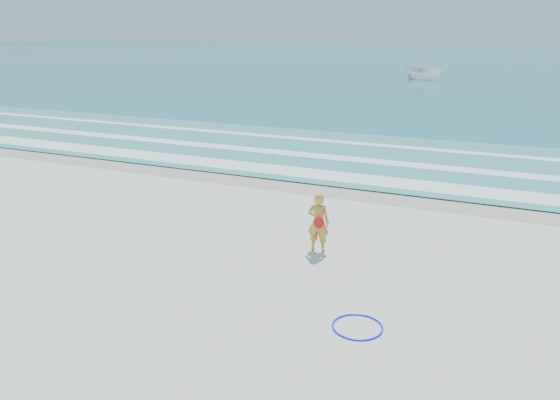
% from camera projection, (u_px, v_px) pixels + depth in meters
% --- Properties ---
extents(ground, '(400.00, 400.00, 0.00)m').
position_uv_depth(ground, '(182.00, 298.00, 11.06)').
color(ground, silver).
rests_on(ground, ground).
extents(wet_sand, '(400.00, 2.40, 0.00)m').
position_uv_depth(wet_sand, '(328.00, 187.00, 18.90)').
color(wet_sand, '#B2A893').
rests_on(wet_sand, ground).
extents(ocean, '(400.00, 190.00, 0.04)m').
position_uv_depth(ocean, '(496.00, 59.00, 102.59)').
color(ocean, '#19727F').
rests_on(ocean, ground).
extents(shallow, '(400.00, 10.00, 0.01)m').
position_uv_depth(shallow, '(367.00, 156.00, 23.25)').
color(shallow, '#59B7AD').
rests_on(shallow, ocean).
extents(foam_near, '(400.00, 1.40, 0.01)m').
position_uv_depth(foam_near, '(340.00, 177.00, 20.02)').
color(foam_near, white).
rests_on(foam_near, shallow).
extents(foam_mid, '(400.00, 0.90, 0.01)m').
position_uv_depth(foam_mid, '(362.00, 160.00, 22.55)').
color(foam_mid, white).
rests_on(foam_mid, shallow).
extents(foam_far, '(400.00, 0.60, 0.01)m').
position_uv_depth(foam_far, '(381.00, 145.00, 25.43)').
color(foam_far, white).
rests_on(foam_far, shallow).
extents(hoop, '(1.19, 1.19, 0.03)m').
position_uv_depth(hoop, '(357.00, 327.00, 9.97)').
color(hoop, '#0E20FF').
rests_on(hoop, ground).
extents(boat, '(4.46, 2.50, 1.63)m').
position_uv_depth(boat, '(425.00, 72.00, 58.39)').
color(boat, white).
rests_on(boat, ocean).
extents(woman, '(0.56, 0.41, 1.50)m').
position_uv_depth(woman, '(318.00, 222.00, 13.20)').
color(woman, gold).
rests_on(woman, ground).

